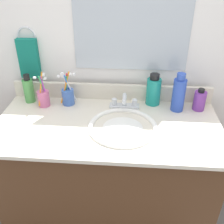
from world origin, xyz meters
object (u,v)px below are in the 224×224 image
(bottle_mouthwash_teal, at_px, (154,90))
(cup_pink, at_px, (43,97))
(bottle_toner_green, at_px, (29,90))
(cup_blue_plastic, at_px, (68,95))
(bottle_oil_amber, at_px, (201,97))
(hand_towel, at_px, (29,59))
(bottle_shampoo_blue, at_px, (179,94))
(faucet, at_px, (124,103))
(bottle_cream_purple, at_px, (200,100))

(bottle_mouthwash_teal, distance_m, cup_pink, 0.60)
(bottle_toner_green, relative_size, cup_blue_plastic, 0.85)
(bottle_mouthwash_teal, relative_size, cup_blue_plastic, 0.92)
(bottle_toner_green, height_order, bottle_oil_amber, bottle_toner_green)
(hand_towel, bearing_deg, bottle_shampoo_blue, -8.39)
(hand_towel, height_order, bottle_toner_green, hand_towel)
(faucet, relative_size, bottle_cream_purple, 1.32)
(faucet, distance_m, bottle_mouthwash_teal, 0.17)
(bottle_mouthwash_teal, bearing_deg, cup_blue_plastic, -175.07)
(cup_blue_plastic, height_order, cup_pink, cup_pink)
(bottle_mouthwash_teal, distance_m, bottle_shampoo_blue, 0.14)
(bottle_toner_green, bearing_deg, hand_towel, 93.06)
(hand_towel, relative_size, bottle_toner_green, 1.36)
(hand_towel, xyz_separation_m, bottle_mouthwash_teal, (0.69, -0.06, -0.14))
(hand_towel, height_order, bottle_shampoo_blue, hand_towel)
(bottle_toner_green, xyz_separation_m, bottle_shampoo_blue, (0.81, -0.03, 0.02))
(bottle_toner_green, xyz_separation_m, bottle_cream_purple, (0.93, -0.02, -0.02))
(faucet, xyz_separation_m, bottle_shampoo_blue, (0.28, -0.00, 0.07))
(bottle_cream_purple, height_order, bottle_oil_amber, bottle_cream_purple)
(faucet, distance_m, cup_blue_plastic, 0.31)
(bottle_shampoo_blue, bearing_deg, cup_blue_plastic, 177.99)
(faucet, distance_m, bottle_cream_purple, 0.40)
(faucet, height_order, bottle_cream_purple, bottle_cream_purple)
(bottle_toner_green, distance_m, bottle_cream_purple, 0.93)
(bottle_mouthwash_teal, height_order, bottle_cream_purple, bottle_mouthwash_teal)
(hand_towel, xyz_separation_m, cup_blue_plastic, (0.23, -0.10, -0.17))
(bottle_oil_amber, height_order, cup_blue_plastic, cup_blue_plastic)
(hand_towel, relative_size, bottle_cream_purple, 1.82)
(cup_pink, bearing_deg, bottle_oil_amber, 5.81)
(bottle_cream_purple, distance_m, cup_blue_plastic, 0.71)
(bottle_mouthwash_teal, xyz_separation_m, bottle_toner_green, (-0.69, -0.03, -0.01))
(bottle_oil_amber, bearing_deg, cup_blue_plastic, -175.34)
(bottle_shampoo_blue, relative_size, bottle_cream_purple, 1.73)
(faucet, height_order, bottle_toner_green, bottle_toner_green)
(cup_pink, bearing_deg, hand_towel, 127.30)
(cup_blue_plastic, bearing_deg, faucet, -3.46)
(bottle_shampoo_blue, relative_size, bottle_oil_amber, 2.46)
(bottle_oil_amber, relative_size, cup_pink, 0.44)
(bottle_shampoo_blue, bearing_deg, bottle_cream_purple, 7.60)
(hand_towel, bearing_deg, bottle_mouthwash_teal, -4.92)
(bottle_shampoo_blue, xyz_separation_m, bottle_oil_amber, (0.14, 0.08, -0.06))
(faucet, bearing_deg, bottle_cream_purple, 1.96)
(bottle_mouthwash_teal, relative_size, bottle_shampoo_blue, 0.84)
(bottle_shampoo_blue, bearing_deg, cup_pink, -179.43)
(bottle_shampoo_blue, bearing_deg, bottle_mouthwash_teal, 154.05)
(bottle_oil_amber, xyz_separation_m, cup_pink, (-0.86, -0.09, 0.01))
(hand_towel, distance_m, bottle_mouthwash_teal, 0.71)
(cup_blue_plastic, bearing_deg, bottle_mouthwash_teal, 4.93)
(hand_towel, distance_m, bottle_cream_purple, 0.95)
(bottle_mouthwash_teal, bearing_deg, bottle_shampoo_blue, -25.95)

